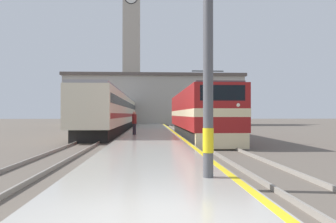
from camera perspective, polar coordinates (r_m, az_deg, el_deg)
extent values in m
plane|color=#60564C|center=(34.89, -3.04, -3.54)|extent=(200.00, 200.00, 0.00)
cube|color=#ADA89E|center=(29.89, -3.04, -3.74)|extent=(4.30, 140.00, 0.32)
cube|color=yellow|center=(29.95, 0.80, -3.42)|extent=(0.20, 140.00, 0.00)
cube|color=#60564C|center=(30.12, 3.91, -4.00)|extent=(2.83, 140.00, 0.02)
cube|color=gray|center=(30.03, 2.55, -3.86)|extent=(0.07, 140.00, 0.14)
cube|color=gray|center=(30.21, 5.26, -3.84)|extent=(0.07, 140.00, 0.14)
cube|color=#60564C|center=(30.15, -10.56, -3.99)|extent=(2.84, 140.00, 0.02)
cube|color=gray|center=(30.25, -11.91, -3.83)|extent=(0.07, 140.00, 0.14)
cube|color=gray|center=(30.06, -9.20, -3.85)|extent=(0.07, 140.00, 0.14)
cube|color=black|center=(25.34, 5.23, -3.67)|extent=(2.46, 15.95, 0.90)
cube|color=maroon|center=(25.30, 5.23, 0.29)|extent=(2.90, 17.34, 2.60)
cube|color=beige|center=(25.30, 5.23, -0.30)|extent=(2.92, 17.36, 0.44)
cube|color=beige|center=(16.97, 9.40, -5.09)|extent=(2.76, 0.30, 0.81)
cube|color=black|center=(16.86, 9.46, 3.23)|extent=(2.32, 0.12, 0.80)
sphere|color=white|center=(16.64, 6.81, 1.14)|extent=(0.20, 0.20, 0.20)
sphere|color=white|center=(16.98, 12.12, 1.12)|extent=(0.20, 0.20, 0.20)
cube|color=#4C4C51|center=(25.36, 5.23, 3.36)|extent=(2.61, 16.47, 0.12)
cylinder|color=#333333|center=(20.80, 7.10, 5.76)|extent=(0.06, 0.63, 1.03)
cylinder|color=#333333|center=(21.48, 6.76, 5.56)|extent=(0.06, 0.63, 1.03)
cube|color=#262626|center=(21.20, 6.93, 7.00)|extent=(2.03, 0.08, 0.06)
cube|color=black|center=(43.36, -8.26, -2.34)|extent=(2.46, 44.73, 0.90)
cube|color=beige|center=(43.34, -8.26, 0.14)|extent=(2.90, 46.60, 2.85)
cube|color=black|center=(43.35, -8.26, 0.90)|extent=(2.92, 45.66, 0.64)
cube|color=maroon|center=(43.34, -8.26, -0.61)|extent=(2.92, 45.66, 0.36)
cube|color=gray|center=(43.39, -8.26, 2.16)|extent=(2.67, 46.60, 0.20)
cylinder|color=#4C4C51|center=(8.38, 6.99, 16.29)|extent=(0.25, 0.25, 7.90)
cylinder|color=yellow|center=(8.05, 7.01, -5.00)|extent=(0.27, 0.27, 0.60)
cylinder|color=#23232D|center=(24.84, -5.89, -3.06)|extent=(0.26, 0.26, 0.83)
cylinder|color=maroon|center=(24.81, -5.89, -1.29)|extent=(0.34, 0.34, 0.70)
sphere|color=tan|center=(24.81, -5.89, -0.23)|extent=(0.23, 0.23, 0.23)
cube|color=#ADA393|center=(64.14, -6.37, 9.55)|extent=(3.20, 3.20, 26.06)
cube|color=#A8A399|center=(55.91, -2.37, 1.76)|extent=(29.39, 6.74, 8.09)
cube|color=#564C47|center=(56.25, -2.37, 6.13)|extent=(29.99, 7.34, 0.50)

